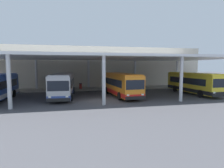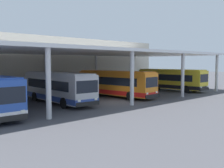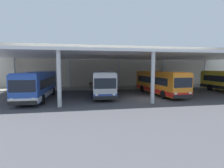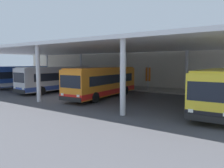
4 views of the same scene
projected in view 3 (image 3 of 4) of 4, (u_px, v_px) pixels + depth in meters
The scene contains 10 objects.
ground_plane at pixel (144, 99), 20.59m from camera, with size 200.00×200.00×0.00m, color #47474C.
platform_kerb at pixel (121, 87), 32.09m from camera, with size 42.00×4.50×0.18m, color gray.
station_building_facade at pixel (117, 66), 34.91m from camera, with size 48.00×1.60×8.00m, color beige.
canopy_shelter at pixel (131, 57), 25.49m from camera, with size 40.00×17.00×5.55m.
bus_nearest_bay at pixel (38, 85), 20.58m from camera, with size 2.93×10.60×3.17m.
bus_second_bay at pixel (102, 83), 23.25m from camera, with size 3.22×10.67×3.17m.
bus_middle_bay at pixel (159, 82), 24.08m from camera, with size 3.18×10.66×3.17m.
bench_waiting at pixel (94, 85), 31.24m from camera, with size 1.80×0.45×0.92m.
trash_bin at pixel (112, 84), 31.41m from camera, with size 0.52×0.52×0.98m.
banner_sign at pixel (148, 77), 32.01m from camera, with size 0.70×0.12×3.20m.
Camera 3 is at (-7.32, -19.34, 3.69)m, focal length 28.11 mm.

